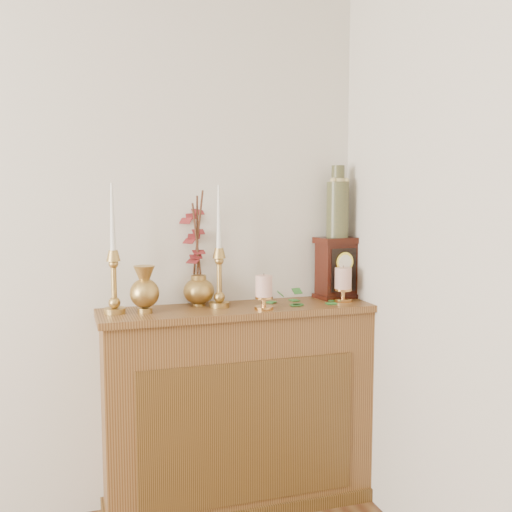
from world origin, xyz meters
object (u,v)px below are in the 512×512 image
object	(u,v)px
candlestick_center	(219,268)
ginger_jar	(195,254)
candlestick_left	(114,271)
bud_vase	(145,290)
mantel_clock	(337,268)
ceramic_vase	(338,205)

from	to	relation	value
candlestick_center	ginger_jar	world-z (taller)	candlestick_center
candlestick_left	candlestick_center	bearing A→B (deg)	0.00
bud_vase	mantel_clock	world-z (taller)	mantel_clock
candlestick_center	ginger_jar	bearing A→B (deg)	131.09
ginger_jar	mantel_clock	xyz separation A→B (m)	(0.68, -0.05, -0.09)
bud_vase	ginger_jar	bearing A→B (deg)	28.34
candlestick_center	mantel_clock	distance (m)	0.60
ceramic_vase	candlestick_left	bearing A→B (deg)	-176.90
bud_vase	ginger_jar	xyz separation A→B (m)	(0.25, 0.13, 0.13)
mantel_clock	ceramic_vase	size ratio (longest dim) A/B	0.86
candlestick_center	ginger_jar	distance (m)	0.14
ginger_jar	ceramic_vase	distance (m)	0.72
ginger_jar	ceramic_vase	size ratio (longest dim) A/B	1.52
candlestick_center	ceramic_vase	size ratio (longest dim) A/B	1.58
mantel_clock	candlestick_left	bearing A→B (deg)	174.89
mantel_clock	ceramic_vase	world-z (taller)	ceramic_vase
candlestick_left	mantel_clock	distance (m)	1.05
bud_vase	ceramic_vase	distance (m)	1.00
mantel_clock	ceramic_vase	xyz separation A→B (m)	(-0.00, 0.00, 0.30)
ceramic_vase	mantel_clock	bearing A→B (deg)	-81.93
candlestick_left	ceramic_vase	size ratio (longest dim) A/B	1.60
mantel_clock	ginger_jar	bearing A→B (deg)	168.13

